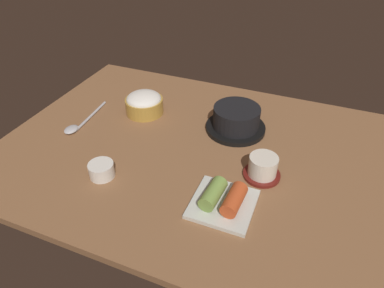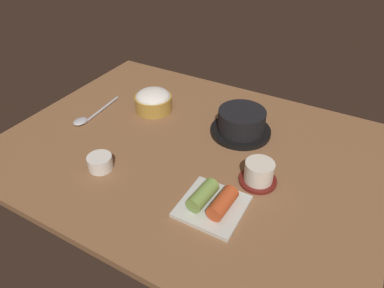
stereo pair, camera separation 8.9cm
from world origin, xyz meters
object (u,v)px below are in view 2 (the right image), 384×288
stone_pot (241,123)px  spoon (88,117)px  kimchi_plate (212,202)px  side_bowl_near (100,162)px  tea_cup_with_saucer (259,173)px  rice_bowl (153,100)px

stone_pot → spoon: stone_pot is taller
stone_pot → kimchi_plate: (5.82, -29.64, -1.76)cm
kimchi_plate → side_bowl_near: size_ratio=2.22×
tea_cup_with_saucer → spoon: 54.79cm
spoon → tea_cup_with_saucer: bearing=-1.2°
kimchi_plate → side_bowl_near: bearing=-176.9°
stone_pot → kimchi_plate: stone_pot is taller
side_bowl_near → kimchi_plate: bearing=3.1°
rice_bowl → kimchi_plate: 44.63cm
kimchi_plate → spoon: 50.97cm
rice_bowl → tea_cup_with_saucer: 43.13cm
stone_pot → tea_cup_with_saucer: stone_pot is taller
stone_pot → spoon: (-43.20, -15.72, -2.90)cm
tea_cup_with_saucer → side_bowl_near: (-35.97, -14.44, -0.82)cm
spoon → side_bowl_near: bearing=-39.7°
stone_pot → tea_cup_with_saucer: (11.53, -16.83, -0.74)cm
kimchi_plate → spoon: (-49.02, 13.92, -1.14)cm
rice_bowl → spoon: size_ratio=0.59×
stone_pot → kimchi_plate: 30.26cm
stone_pot → rice_bowl: bearing=-177.0°
spoon → kimchi_plate: bearing=-15.9°
tea_cup_with_saucer → rice_bowl: bearing=159.1°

